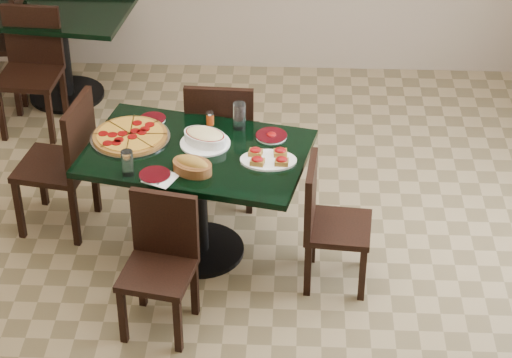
{
  "coord_description": "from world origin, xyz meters",
  "views": [
    {
      "loc": [
        0.37,
        -4.72,
        3.87
      ],
      "look_at": [
        0.16,
        0.0,
        0.71
      ],
      "focal_mm": 70.0,
      "sensor_mm": 36.0,
      "label": 1
    }
  ],
  "objects_px": {
    "back_table": "(60,36)",
    "bread_basket": "(192,166)",
    "chair_left": "(66,158)",
    "pepperoni_pizza": "(130,136)",
    "chair_far": "(222,136)",
    "back_chair_near": "(32,63)",
    "back_chair_left": "(7,31)",
    "chair_right": "(326,218)",
    "lasagna_casserole": "(205,138)",
    "main_table": "(197,176)",
    "bruschetta_platter": "(268,158)",
    "chair_near": "(161,257)"
  },
  "relations": [
    {
      "from": "chair_right",
      "to": "chair_left",
      "type": "relative_size",
      "value": 0.88
    },
    {
      "from": "pepperoni_pizza",
      "to": "bruschetta_platter",
      "type": "xyz_separation_m",
      "value": [
        0.83,
        -0.22,
        0.01
      ]
    },
    {
      "from": "chair_far",
      "to": "pepperoni_pizza",
      "type": "bearing_deg",
      "value": 42.46
    },
    {
      "from": "lasagna_casserole",
      "to": "bread_basket",
      "type": "relative_size",
      "value": 1.12
    },
    {
      "from": "back_chair_near",
      "to": "lasagna_casserole",
      "type": "relative_size",
      "value": 2.86
    },
    {
      "from": "bread_basket",
      "to": "bruschetta_platter",
      "type": "bearing_deg",
      "value": 41.85
    },
    {
      "from": "back_chair_near",
      "to": "bruschetta_platter",
      "type": "xyz_separation_m",
      "value": [
        1.79,
        -1.63,
        0.26
      ]
    },
    {
      "from": "pepperoni_pizza",
      "to": "back_chair_left",
      "type": "bearing_deg",
      "value": 123.89
    },
    {
      "from": "back_chair_near",
      "to": "chair_right",
      "type": "bearing_deg",
      "value": -35.47
    },
    {
      "from": "main_table",
      "to": "bruschetta_platter",
      "type": "distance_m",
      "value": 0.48
    },
    {
      "from": "lasagna_casserole",
      "to": "back_chair_near",
      "type": "bearing_deg",
      "value": 160.88
    },
    {
      "from": "back_chair_near",
      "to": "chair_far",
      "type": "bearing_deg",
      "value": -29.77
    },
    {
      "from": "main_table",
      "to": "bread_basket",
      "type": "relative_size",
      "value": 5.0
    },
    {
      "from": "back_table",
      "to": "bruschetta_platter",
      "type": "relative_size",
      "value": 3.53
    },
    {
      "from": "back_table",
      "to": "bruschetta_platter",
      "type": "height_order",
      "value": "bruschetta_platter"
    },
    {
      "from": "chair_left",
      "to": "bruschetta_platter",
      "type": "xyz_separation_m",
      "value": [
        1.28,
        -0.34,
        0.25
      ]
    },
    {
      "from": "chair_left",
      "to": "bruschetta_platter",
      "type": "distance_m",
      "value": 1.35
    },
    {
      "from": "bruschetta_platter",
      "to": "chair_right",
      "type": "bearing_deg",
      "value": -20.44
    },
    {
      "from": "back_chair_left",
      "to": "pepperoni_pizza",
      "type": "bearing_deg",
      "value": 29.21
    },
    {
      "from": "bruschetta_platter",
      "to": "pepperoni_pizza",
      "type": "bearing_deg",
      "value": 165.56
    },
    {
      "from": "main_table",
      "to": "pepperoni_pizza",
      "type": "bearing_deg",
      "value": 175.88
    },
    {
      "from": "chair_right",
      "to": "chair_far",
      "type": "bearing_deg",
      "value": 45.89
    },
    {
      "from": "chair_left",
      "to": "pepperoni_pizza",
      "type": "bearing_deg",
      "value": 84.27
    },
    {
      "from": "main_table",
      "to": "bread_basket",
      "type": "bearing_deg",
      "value": -77.63
    },
    {
      "from": "chair_right",
      "to": "lasagna_casserole",
      "type": "bearing_deg",
      "value": 72.68
    },
    {
      "from": "back_chair_near",
      "to": "back_table",
      "type": "bearing_deg",
      "value": 77.58
    },
    {
      "from": "back_table",
      "to": "back_chair_near",
      "type": "distance_m",
      "value": 0.44
    },
    {
      "from": "chair_left",
      "to": "pepperoni_pizza",
      "type": "xyz_separation_m",
      "value": [
        0.44,
        -0.12,
        0.25
      ]
    },
    {
      "from": "main_table",
      "to": "lasagna_casserole",
      "type": "relative_size",
      "value": 4.48
    },
    {
      "from": "main_table",
      "to": "back_chair_left",
      "type": "distance_m",
      "value": 2.57
    },
    {
      "from": "chair_far",
      "to": "back_chair_left",
      "type": "distance_m",
      "value": 2.26
    },
    {
      "from": "main_table",
      "to": "bruschetta_platter",
      "type": "height_order",
      "value": "bruschetta_platter"
    },
    {
      "from": "back_table",
      "to": "chair_left",
      "type": "relative_size",
      "value": 1.26
    },
    {
      "from": "lasagna_casserole",
      "to": "bread_basket",
      "type": "height_order",
      "value": "bread_basket"
    },
    {
      "from": "pepperoni_pizza",
      "to": "bruschetta_platter",
      "type": "bearing_deg",
      "value": -14.71
    },
    {
      "from": "chair_near",
      "to": "bruschetta_platter",
      "type": "xyz_separation_m",
      "value": [
        0.57,
        0.53,
        0.32
      ]
    },
    {
      "from": "lasagna_casserole",
      "to": "chair_right",
      "type": "bearing_deg",
      "value": 4.23
    },
    {
      "from": "main_table",
      "to": "chair_near",
      "type": "relative_size",
      "value": 1.77
    },
    {
      "from": "chair_right",
      "to": "lasagna_casserole",
      "type": "relative_size",
      "value": 2.54
    },
    {
      "from": "back_chair_left",
      "to": "chair_right",
      "type": "bearing_deg",
      "value": 43.06
    },
    {
      "from": "chair_right",
      "to": "chair_near",
      "type": "bearing_deg",
      "value": 118.88
    },
    {
      "from": "back_table",
      "to": "bread_basket",
      "type": "bearing_deg",
      "value": -53.13
    },
    {
      "from": "chair_far",
      "to": "back_chair_near",
      "type": "xyz_separation_m",
      "value": [
        -1.47,
        0.98,
        -0.01
      ]
    },
    {
      "from": "bruschetta_platter",
      "to": "chair_near",
      "type": "bearing_deg",
      "value": -136.98
    },
    {
      "from": "chair_left",
      "to": "main_table",
      "type": "bearing_deg",
      "value": 83.89
    },
    {
      "from": "chair_right",
      "to": "back_chair_left",
      "type": "bearing_deg",
      "value": 53.04
    },
    {
      "from": "back_table",
      "to": "pepperoni_pizza",
      "type": "xyz_separation_m",
      "value": [
        0.83,
        -1.84,
        0.24
      ]
    },
    {
      "from": "chair_far",
      "to": "main_table",
      "type": "bearing_deg",
      "value": 81.73
    },
    {
      "from": "main_table",
      "to": "bread_basket",
      "type": "distance_m",
      "value": 0.32
    },
    {
      "from": "pepperoni_pizza",
      "to": "back_chair_near",
      "type": "bearing_deg",
      "value": 124.11
    }
  ]
}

